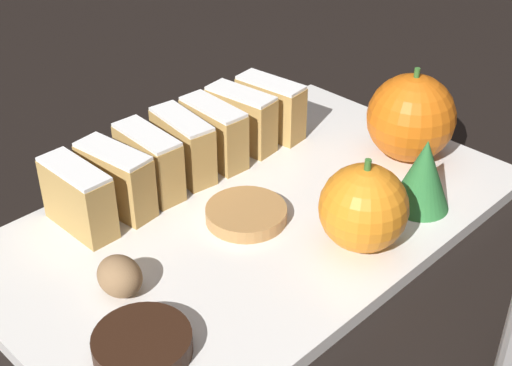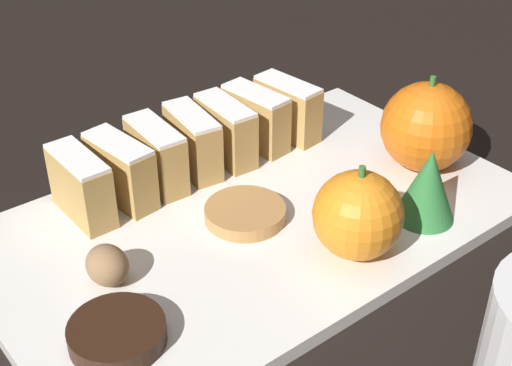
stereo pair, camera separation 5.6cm
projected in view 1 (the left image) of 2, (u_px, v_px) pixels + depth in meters
ground_plane at (256, 226)px, 0.59m from camera, size 6.00×6.00×0.00m
serving_platter at (256, 220)px, 0.59m from camera, size 0.26×0.44×0.01m
stollen_slice_front at (78, 198)px, 0.55m from camera, size 0.07×0.03×0.06m
stollen_slice_second at (116, 180)px, 0.57m from camera, size 0.07×0.03×0.06m
stollen_slice_third at (149, 162)px, 0.60m from camera, size 0.07×0.03×0.06m
stollen_slice_fourth at (181, 146)px, 0.62m from camera, size 0.07×0.03×0.06m
stollen_slice_fifth at (214, 133)px, 0.64m from camera, size 0.07×0.03×0.06m
stollen_slice_sixth at (241, 119)px, 0.66m from camera, size 0.07×0.03×0.06m
stollen_slice_back at (270, 108)px, 0.68m from camera, size 0.07×0.03×0.06m
orange_near at (364, 208)px, 0.53m from camera, size 0.07×0.07×0.08m
orange_far at (411, 118)px, 0.64m from camera, size 0.08×0.08×0.09m
walnut at (123, 278)px, 0.49m from camera, size 0.04×0.03×0.03m
chocolate_cookie at (142, 344)px, 0.45m from camera, size 0.06×0.06×0.01m
gingerbread_cookie at (248, 215)px, 0.57m from camera, size 0.07×0.07×0.01m
evergreen_sprig at (423, 174)px, 0.57m from camera, size 0.05×0.05×0.06m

